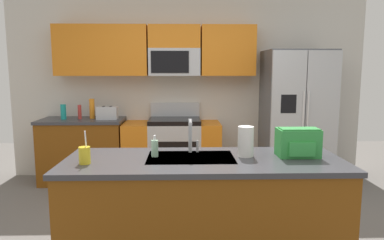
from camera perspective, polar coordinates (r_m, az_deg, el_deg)
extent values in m
plane|color=#66605B|center=(3.49, -0.18, -18.77)|extent=(9.00, 9.00, 0.00)
cube|color=beige|center=(5.27, -0.74, 5.06)|extent=(5.20, 0.10, 2.60)
cube|color=orange|center=(5.26, -17.59, 10.68)|extent=(0.70, 0.32, 0.70)
cube|color=orange|center=(5.12, -10.54, 11.00)|extent=(0.58, 0.32, 0.70)
cube|color=orange|center=(5.10, 5.84, 11.10)|extent=(0.76, 0.32, 0.70)
cube|color=#B7BABF|center=(5.06, -2.85, 9.35)|extent=(0.72, 0.32, 0.38)
cube|color=black|center=(4.90, -3.60, 9.38)|extent=(0.52, 0.01, 0.30)
cube|color=orange|center=(5.08, -2.88, 13.30)|extent=(0.72, 0.32, 0.32)
cube|color=brown|center=(5.24, -17.22, -4.93)|extent=(1.12, 0.60, 0.86)
cube|color=#38383D|center=(5.16, -17.42, -0.06)|extent=(1.15, 0.63, 0.04)
cube|color=#B7BABF|center=(5.05, -2.78, -5.18)|extent=(0.72, 0.60, 0.84)
cube|color=black|center=(4.75, -2.86, -5.66)|extent=(0.60, 0.01, 0.36)
cube|color=black|center=(4.97, -2.82, -0.12)|extent=(0.72, 0.60, 0.06)
cube|color=#B7BABF|center=(5.22, -2.76, 1.72)|extent=(0.72, 0.06, 0.20)
cube|color=orange|center=(5.09, -8.89, -5.16)|extent=(0.36, 0.60, 0.84)
cube|color=orange|center=(5.07, 2.90, -5.14)|extent=(0.28, 0.60, 0.84)
cube|color=#4C4F54|center=(5.16, 16.45, 0.49)|extent=(0.90, 0.70, 1.85)
cube|color=#B7BABF|center=(4.74, 15.23, -0.11)|extent=(0.44, 0.04, 1.81)
cube|color=#B7BABF|center=(4.89, 20.28, -0.09)|extent=(0.44, 0.04, 1.81)
cylinder|color=silver|center=(4.76, 17.62, 0.95)|extent=(0.02, 0.02, 0.60)
cylinder|color=silver|center=(4.78, 18.30, 0.95)|extent=(0.02, 0.02, 0.60)
cube|color=black|center=(4.70, 15.40, 2.53)|extent=(0.20, 0.00, 0.24)
cube|color=brown|center=(2.88, 1.88, -15.37)|extent=(2.11, 0.77, 0.86)
cube|color=#38383D|center=(2.74, 1.92, -6.70)|extent=(2.15, 0.81, 0.04)
cube|color=#B7BABF|center=(2.78, -0.21, -6.35)|extent=(0.68, 0.44, 0.03)
cube|color=#B7BABF|center=(5.01, -13.57, 1.12)|extent=(0.28, 0.16, 0.18)
cube|color=black|center=(5.01, -14.17, 2.12)|extent=(0.03, 0.11, 0.01)
cube|color=black|center=(4.99, -13.04, 2.13)|extent=(0.03, 0.11, 0.01)
cylinder|color=#B2332D|center=(5.16, -17.76, 1.24)|extent=(0.05, 0.05, 0.20)
cylinder|color=orange|center=(5.15, -15.91, 1.78)|extent=(0.07, 0.07, 0.28)
cylinder|color=teal|center=(5.18, -20.14, 1.24)|extent=(0.08, 0.08, 0.21)
cylinder|color=#B7BABF|center=(2.91, -0.29, -2.56)|extent=(0.03, 0.03, 0.28)
cylinder|color=#B7BABF|center=(2.79, -0.25, -0.32)|extent=(0.02, 0.20, 0.02)
cylinder|color=#B7BABF|center=(2.93, 0.88, -4.29)|extent=(0.02, 0.02, 0.10)
cylinder|color=yellow|center=(2.69, -17.02, -5.51)|extent=(0.08, 0.08, 0.13)
cylinder|color=white|center=(2.66, -16.87, -3.14)|extent=(0.01, 0.03, 0.14)
cylinder|color=#A5D8B2|center=(2.80, -6.07, -4.61)|extent=(0.06, 0.06, 0.13)
cylinder|color=white|center=(2.78, -6.09, -2.91)|extent=(0.02, 0.02, 0.04)
cylinder|color=white|center=(2.81, 8.70, -3.46)|extent=(0.12, 0.12, 0.24)
cube|color=green|center=(2.91, 16.77, -3.53)|extent=(0.32, 0.20, 0.22)
cube|color=#2B8238|center=(2.87, 16.98, -1.56)|extent=(0.30, 0.14, 0.03)
cube|color=green|center=(2.82, 17.42, -4.55)|extent=(0.20, 0.03, 0.11)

